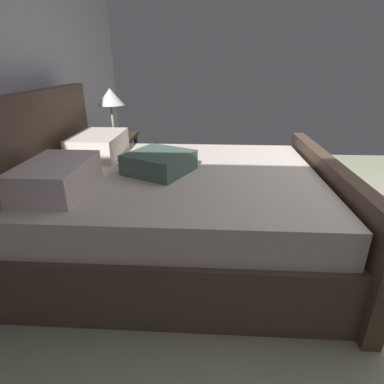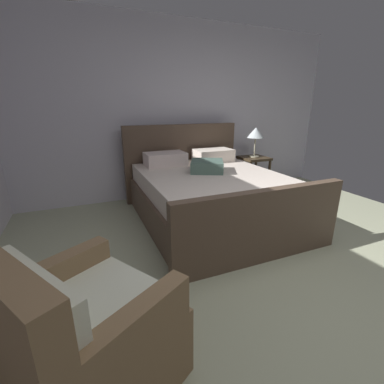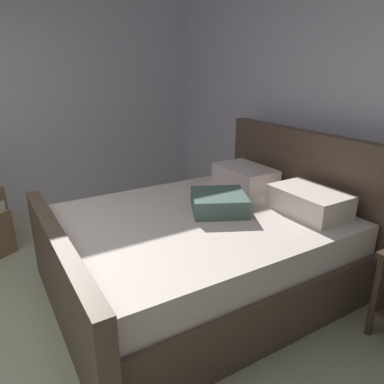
# 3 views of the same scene
# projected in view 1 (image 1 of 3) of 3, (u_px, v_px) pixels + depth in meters

# --- Properties ---
(bed) EXTENTS (1.81, 2.18, 1.16)m
(bed) POSITION_uv_depth(u_px,v_px,m) (173.00, 207.00, 2.32)
(bed) COLOR brown
(bed) RESTS_ON ground
(nightstand_right) EXTENTS (0.44, 0.44, 0.60)m
(nightstand_right) POSITION_uv_depth(u_px,v_px,m) (116.00, 153.00, 3.46)
(nightstand_right) COLOR #3F3120
(nightstand_right) RESTS_ON ground
(table_lamp_right) EXTENTS (0.28, 0.28, 0.49)m
(table_lamp_right) POSITION_uv_depth(u_px,v_px,m) (110.00, 98.00, 3.23)
(table_lamp_right) COLOR #B7B293
(table_lamp_right) RESTS_ON nightstand_right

